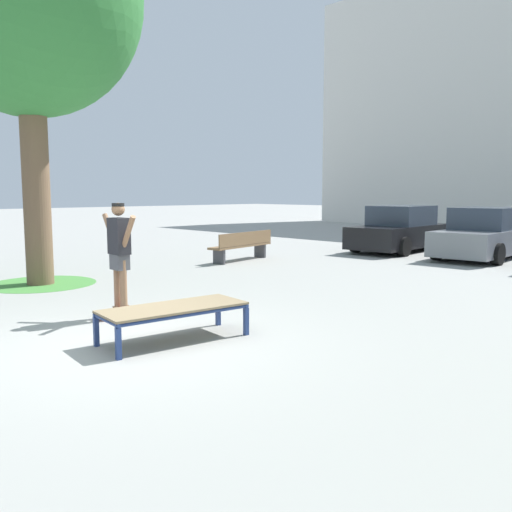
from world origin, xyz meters
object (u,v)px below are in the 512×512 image
object	(u,v)px
skate_box	(174,310)
skateboard	(121,313)
car_grey	(485,235)
park_bench	(242,245)
car_black	(400,230)
skater	(119,249)

from	to	relation	value
skate_box	skateboard	world-z (taller)	skate_box
car_grey	park_bench	xyz separation A→B (m)	(-4.52, -5.57, -0.24)
skate_box	skateboard	xyz separation A→B (m)	(-1.66, 0.18, -0.34)
skateboard	car_black	xyz separation A→B (m)	(-2.18, 11.65, 0.61)
skateboard	park_bench	xyz separation A→B (m)	(-3.88, 6.12, 0.37)
skater	car_black	size ratio (longest dim) A/B	0.39
skater	park_bench	bearing A→B (deg)	122.42
skater	car_grey	distance (m)	11.71
skater	car_grey	xyz separation A→B (m)	(0.64, 11.69, -0.38)
car_grey	park_bench	world-z (taller)	car_grey
park_bench	car_grey	bearing A→B (deg)	50.95
car_black	car_grey	distance (m)	2.82
car_black	car_grey	world-z (taller)	same
skate_box	skater	world-z (taller)	skater
skate_box	park_bench	bearing A→B (deg)	131.39
skater	car_black	xyz separation A→B (m)	(-2.18, 11.65, -0.38)
park_bench	skateboard	bearing A→B (deg)	-57.59
skate_box	skateboard	distance (m)	1.71
skate_box	park_bench	world-z (taller)	park_bench
skater	skate_box	bearing A→B (deg)	-6.12
car_grey	park_bench	size ratio (longest dim) A/B	1.76
skate_box	skater	xyz separation A→B (m)	(-1.66, 0.18, 0.66)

